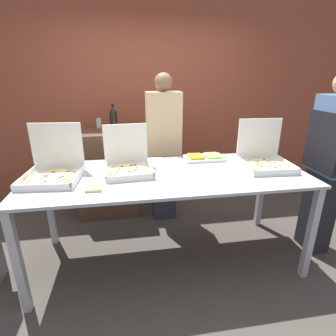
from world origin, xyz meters
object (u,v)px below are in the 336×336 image
Objects in this scene: soda_bottle at (113,118)px; person_guest_plaid at (164,147)px; veggie_tray at (204,157)px; pizza_box_far_left at (264,158)px; pizza_box_near_right at (128,164)px; paper_plate_front_left at (94,188)px; soda_can_silver at (99,123)px; pizza_box_near_left at (53,169)px; person_server_vest at (329,157)px.

person_guest_plaid reaches higher than soda_bottle.
veggie_tray is 1.20× the size of soda_bottle.
person_guest_plaid reaches higher than pizza_box_far_left.
paper_plate_front_left is at bearing -130.76° from pizza_box_near_right.
soda_bottle is at bearing -27.78° from person_guest_plaid.
soda_can_silver is 0.07× the size of person_guest_plaid.
pizza_box_near_left is 1.33m from person_guest_plaid.
soda_can_silver is (-0.20, 0.19, -0.08)m from soda_bottle.
pizza_box_near_left reaches higher than pizza_box_near_right.
person_guest_plaid is at bearing -27.78° from soda_bottle.
person_guest_plaid is (0.70, 1.08, 0.00)m from paper_plate_front_left.
person_guest_plaid is 1.00× the size of person_server_vest.
person_server_vest is (1.12, -0.40, 0.07)m from veggie_tray.
soda_bottle is (-0.93, 0.80, 0.30)m from veggie_tray.
person_guest_plaid is 1.72m from person_server_vest.
pizza_box_near_right reaches higher than soda_can_silver.
pizza_box_near_right is 2.02× the size of paper_plate_front_left.
veggie_tray is at bearing 125.39° from person_guest_plaid.
pizza_box_near_left is 0.47m from paper_plate_front_left.
pizza_box_near_right is at bearing -74.21° from soda_can_silver.
pizza_box_far_left is 1.83m from soda_bottle.
pizza_box_near_left reaches higher than veggie_tray.
soda_bottle is at bearing -44.03° from soda_can_silver.
pizza_box_near_right is 1.28m from soda_can_silver.
soda_bottle is 0.19× the size of person_guest_plaid.
pizza_box_near_right is 1.91m from person_server_vest.
pizza_box_near_right reaches higher than veggie_tray.
veggie_tray is 3.25× the size of soda_can_silver.
soda_bottle reaches higher than pizza_box_far_left.
paper_plate_front_left is at bearing -151.04° from veggie_tray.
soda_can_silver is at bearing 92.85° from paper_plate_front_left.
soda_bottle is at bearing 70.95° from pizza_box_near_left.
veggie_tray is 1.27m from soda_bottle.
person_guest_plaid is at bearing -32.60° from soda_can_silver.
pizza_box_near_right is at bearing -163.78° from veggie_tray.
paper_plate_front_left is at bearing 56.95° from person_guest_plaid.
veggie_tray is 0.23× the size of person_server_vest.
pizza_box_near_left is at bearing 36.48° from person_guest_plaid.
veggie_tray is at bearing -41.29° from soda_can_silver.
soda_can_silver is (0.28, 1.29, 0.16)m from pizza_box_near_left.
soda_bottle is (-0.15, 1.03, 0.25)m from pizza_box_near_right.
person_guest_plaid is at bearing 41.27° from pizza_box_near_left.
pizza_box_far_left is at bearing 4.83° from pizza_box_near_left.
paper_plate_front_left is at bearing -165.87° from pizza_box_far_left.
pizza_box_near_right is 0.25× the size of person_guest_plaid.
pizza_box_near_left is 1.24× the size of veggie_tray.
person_server_vest is (2.25, -1.40, -0.15)m from soda_can_silver.
paper_plate_front_left is 1.21m from veggie_tray.
veggie_tray is 1.53m from soda_can_silver.
person_guest_plaid is (1.07, 0.79, -0.07)m from pizza_box_near_left.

